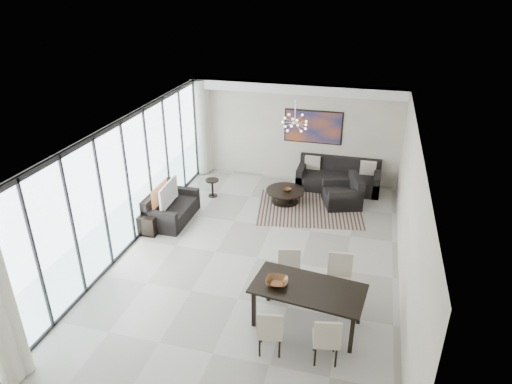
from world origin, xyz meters
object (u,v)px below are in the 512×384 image
(tv_console, at_px, (159,214))
(television, at_px, (164,194))
(sofa_main, at_px, (338,179))
(coffee_table, at_px, (285,195))
(dining_table, at_px, (308,292))

(tv_console, distance_m, television, 0.56)
(sofa_main, relative_size, television, 2.25)
(sofa_main, xyz_separation_m, television, (-3.96, -3.07, 0.49))
(coffee_table, height_order, tv_console, tv_console)
(television, bearing_deg, coffee_table, -58.05)
(coffee_table, xyz_separation_m, television, (-2.66, -1.81, 0.57))
(coffee_table, height_order, television, television)
(television, relative_size, dining_table, 0.51)
(sofa_main, distance_m, tv_console, 5.18)
(coffee_table, xyz_separation_m, sofa_main, (1.30, 1.26, 0.08))
(coffee_table, xyz_separation_m, dining_table, (1.32, -4.60, 0.51))
(tv_console, height_order, television, television)
(television, bearing_deg, sofa_main, -54.47)
(coffee_table, height_order, dining_table, dining_table)
(dining_table, bearing_deg, television, 144.88)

